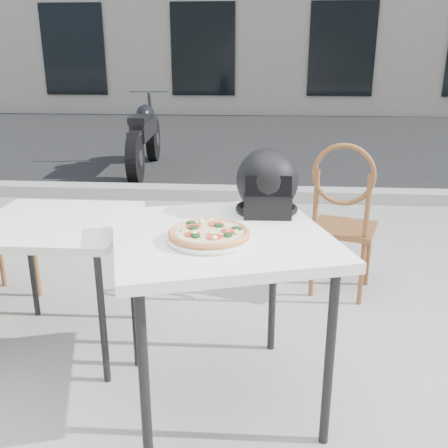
# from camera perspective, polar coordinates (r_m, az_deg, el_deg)

# --- Properties ---
(ground) EXTENTS (80.00, 80.00, 0.00)m
(ground) POSITION_cam_1_polar(r_m,az_deg,el_deg) (2.48, 7.63, -16.23)
(ground) COLOR #9A9892
(ground) RESTS_ON ground
(street_asphalt) EXTENTS (30.00, 8.00, 0.00)m
(street_asphalt) POSITION_cam_1_polar(r_m,az_deg,el_deg) (9.15, 5.49, 9.55)
(street_asphalt) COLOR black
(street_asphalt) RESTS_ON ground
(curb) EXTENTS (30.00, 0.25, 0.12)m
(curb) POSITION_cam_1_polar(r_m,az_deg,el_deg) (5.22, 6.07, 3.41)
(curb) COLOR #A4A199
(curb) RESTS_ON ground
(cafe_table_main) EXTENTS (1.01, 1.01, 0.77)m
(cafe_table_main) POSITION_cam_1_polar(r_m,az_deg,el_deg) (1.95, -0.43, -2.84)
(cafe_table_main) COLOR white
(cafe_table_main) RESTS_ON ground
(plate) EXTENTS (0.37, 0.37, 0.02)m
(plate) POSITION_cam_1_polar(r_m,az_deg,el_deg) (1.83, -1.68, -1.65)
(plate) COLOR white
(plate) RESTS_ON cafe_table_main
(pizza) EXTENTS (0.35, 0.35, 0.04)m
(pizza) POSITION_cam_1_polar(r_m,az_deg,el_deg) (1.82, -1.69, -0.99)
(pizza) COLOR #DD8F51
(pizza) RESTS_ON plate
(helmet) EXTENTS (0.28, 0.29, 0.28)m
(helmet) POSITION_cam_1_polar(r_m,az_deg,el_deg) (2.15, 4.97, 4.52)
(helmet) COLOR black
(helmet) RESTS_ON cafe_table_main
(cafe_chair_main) EXTENTS (0.46, 0.46, 0.96)m
(cafe_chair_main) POSITION_cam_1_polar(r_m,az_deg,el_deg) (3.04, 13.44, 1.28)
(cafe_chair_main) COLOR brown
(cafe_chair_main) RESTS_ON ground
(cafe_table_side) EXTENTS (0.71, 0.71, 0.67)m
(cafe_table_side) POSITION_cam_1_polar(r_m,az_deg,el_deg) (2.52, -18.62, -0.90)
(cafe_table_side) COLOR white
(cafe_table_side) RESTS_ON ground
(motorcycle) EXTENTS (0.52, 2.01, 1.00)m
(motorcycle) POSITION_cam_1_polar(r_m,az_deg,el_deg) (6.58, -9.06, 9.78)
(motorcycle) COLOR black
(motorcycle) RESTS_ON street_asphalt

